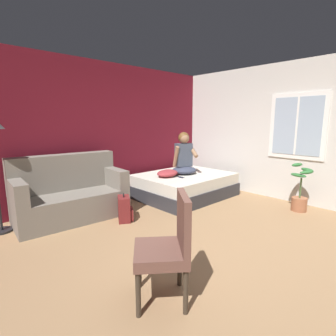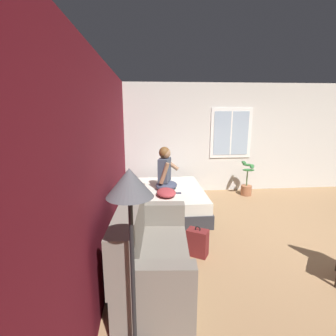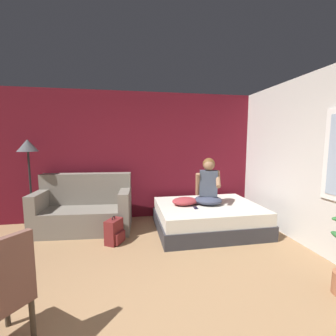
# 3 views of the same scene
# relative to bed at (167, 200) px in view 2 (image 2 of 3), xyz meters

# --- Properties ---
(ground_plane) EXTENTS (40.00, 40.00, 0.00)m
(ground_plane) POSITION_rel_bed_xyz_m (-1.55, -2.12, -0.24)
(ground_plane) COLOR #93704C
(wall_back_accent) EXTENTS (10.65, 0.16, 2.70)m
(wall_back_accent) POSITION_rel_bed_xyz_m (-1.55, 1.01, 1.11)
(wall_back_accent) COLOR maroon
(wall_back_accent) RESTS_ON ground
(wall_side_with_window) EXTENTS (0.19, 7.50, 2.70)m
(wall_side_with_window) POSITION_rel_bed_xyz_m (1.35, -2.12, 1.12)
(wall_side_with_window) COLOR silver
(wall_side_with_window) RESTS_ON ground
(bed) EXTENTS (1.92, 1.51, 0.48)m
(bed) POSITION_rel_bed_xyz_m (0.00, 0.00, 0.00)
(bed) COLOR #2D2D33
(bed) RESTS_ON ground
(couch) EXTENTS (1.76, 0.95, 1.04)m
(couch) POSITION_rel_bed_xyz_m (-2.29, 0.42, 0.16)
(couch) COLOR slate
(couch) RESTS_ON ground
(person_seated) EXTENTS (0.64, 0.59, 0.88)m
(person_seated) POSITION_rel_bed_xyz_m (0.01, 0.03, 0.60)
(person_seated) COLOR #383D51
(person_seated) RESTS_ON bed
(backpack) EXTENTS (0.34, 0.35, 0.46)m
(backpack) POSITION_rel_bed_xyz_m (-1.71, -0.30, -0.04)
(backpack) COLOR maroon
(backpack) RESTS_ON ground
(throw_pillow) EXTENTS (0.52, 0.41, 0.14)m
(throw_pillow) POSITION_rel_bed_xyz_m (-0.44, 0.05, 0.31)
(throw_pillow) COLOR #993338
(throw_pillow) RESTS_ON bed
(cell_phone) EXTENTS (0.08, 0.15, 0.01)m
(cell_phone) POSITION_rel_bed_xyz_m (-0.30, -0.18, 0.25)
(cell_phone) COLOR black
(cell_phone) RESTS_ON bed
(floor_lamp) EXTENTS (0.36, 0.36, 1.70)m
(floor_lamp) POSITION_rel_bed_xyz_m (-3.26, 0.56, 1.19)
(floor_lamp) COLOR black
(floor_lamp) RESTS_ON ground
(potted_plant) EXTENTS (0.39, 0.37, 0.85)m
(potted_plant) POSITION_rel_bed_xyz_m (0.83, -2.04, 0.07)
(potted_plant) COLOR #995B3D
(potted_plant) RESTS_ON ground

